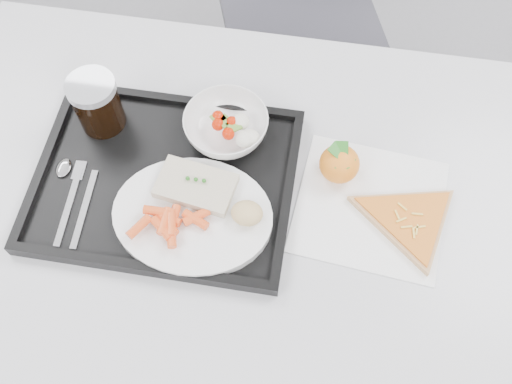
% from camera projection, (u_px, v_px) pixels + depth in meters
% --- Properties ---
extents(room, '(6.04, 7.04, 2.84)m').
position_uv_depth(room, '(123.00, 149.00, 0.28)').
color(room, gray).
rests_on(room, ground).
extents(table, '(1.20, 0.80, 0.75)m').
position_uv_depth(table, '(247.00, 221.00, 1.05)').
color(table, '#AAAAAC').
rests_on(table, ground).
extents(tray, '(0.45, 0.35, 0.03)m').
position_uv_depth(tray, '(166.00, 181.00, 1.00)').
color(tray, black).
rests_on(tray, table).
extents(dinner_plate, '(0.27, 0.27, 0.02)m').
position_uv_depth(dinner_plate, '(193.00, 216.00, 0.95)').
color(dinner_plate, white).
rests_on(dinner_plate, tray).
extents(fish_fillet, '(0.14, 0.10, 0.03)m').
position_uv_depth(fish_fillet, '(196.00, 186.00, 0.96)').
color(fish_fillet, beige).
rests_on(fish_fillet, dinner_plate).
extents(bread_roll, '(0.06, 0.05, 0.03)m').
position_uv_depth(bread_roll, '(247.00, 213.00, 0.93)').
color(bread_roll, tan).
rests_on(bread_roll, dinner_plate).
extents(salad_bowl, '(0.15, 0.15, 0.05)m').
position_uv_depth(salad_bowl, '(226.00, 126.00, 1.02)').
color(salad_bowl, white).
rests_on(salad_bowl, tray).
extents(cola_glass, '(0.09, 0.09, 0.11)m').
position_uv_depth(cola_glass, '(97.00, 103.00, 1.01)').
color(cola_glass, black).
rests_on(cola_glass, tray).
extents(cutlery, '(0.08, 0.17, 0.01)m').
position_uv_depth(cutlery, '(73.00, 191.00, 0.98)').
color(cutlery, silver).
rests_on(cutlery, tray).
extents(napkin, '(0.27, 0.26, 0.00)m').
position_uv_depth(napkin, '(370.00, 206.00, 0.99)').
color(napkin, white).
rests_on(napkin, table).
extents(tangerine, '(0.09, 0.09, 0.07)m').
position_uv_depth(tangerine, '(339.00, 164.00, 0.99)').
color(tangerine, orange).
rests_on(tangerine, napkin).
extents(pizza_slice, '(0.27, 0.27, 0.02)m').
position_uv_depth(pizza_slice, '(409.00, 220.00, 0.97)').
color(pizza_slice, '#E2B073').
rests_on(pizza_slice, napkin).
extents(carrot_pile, '(0.13, 0.08, 0.02)m').
position_uv_depth(carrot_pile, '(170.00, 222.00, 0.92)').
color(carrot_pile, '#F35722').
rests_on(carrot_pile, dinner_plate).
extents(salad_contents, '(0.10, 0.07, 0.03)m').
position_uv_depth(salad_contents, '(237.00, 129.00, 1.01)').
color(salad_contents, red).
rests_on(salad_contents, salad_bowl).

